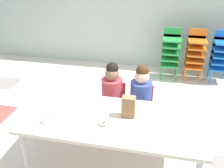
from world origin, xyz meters
The scene contains 12 objects.
ground_plane centered at (-0.01, 0.00, -0.01)m, with size 6.61×4.57×0.02m.
craft_table centered at (0.05, -0.58, 0.55)m, with size 1.79×0.80×0.59m.
seated_child_near_camera centered at (-0.08, 0.05, 0.55)m, with size 0.32×0.32×0.92m.
seated_child_middle_seat centered at (0.27, 0.05, 0.55)m, with size 0.32×0.32×0.92m.
kid_chair_green_stack centered at (0.64, 1.81, 0.52)m, with size 0.32×0.30×0.92m.
kid_chair_orange_stack centered at (1.07, 1.81, 0.52)m, with size 0.32×0.30×0.92m.
kid_chair_blue_stack centered at (1.51, 1.81, 0.52)m, with size 0.32×0.30×0.92m.
paper_bag_brown centered at (0.20, -0.51, 0.70)m, with size 0.13×0.09×0.22m, color #9E754C.
paper_plate_near_edge centered at (-0.56, -0.78, 0.60)m, with size 0.18×0.18×0.01m, color white.
paper_plate_center_table centered at (-0.17, -0.58, 0.60)m, with size 0.18×0.18×0.01m, color white.
donut_powdered_on_plate centered at (-0.56, -0.78, 0.62)m, with size 0.12×0.12×0.03m, color white.
donut_powdered_loose centered at (-0.01, -0.69, 0.61)m, with size 0.10×0.10×0.03m, color white.
Camera 1 is at (0.45, -2.50, 1.99)m, focal length 38.44 mm.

